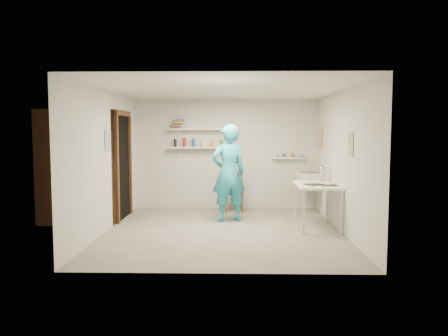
{
  "coord_description": "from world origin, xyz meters",
  "views": [
    {
      "loc": [
        0.18,
        -7.37,
        1.71
      ],
      "look_at": [
        0.0,
        0.4,
        1.05
      ],
      "focal_mm": 35.0,
      "sensor_mm": 36.0,
      "label": 1
    }
  ],
  "objects_px": {
    "belfast_sink": "(309,180)",
    "wooden_chair": "(234,191)",
    "man": "(229,173)",
    "desk_lamp": "(322,169)",
    "wall_clock": "(232,156)",
    "work_table": "(316,206)"
  },
  "relations": [
    {
      "from": "work_table",
      "to": "desk_lamp",
      "type": "xyz_separation_m",
      "value": [
        0.19,
        0.46,
        0.61
      ]
    },
    {
      "from": "work_table",
      "to": "desk_lamp",
      "type": "distance_m",
      "value": 0.79
    },
    {
      "from": "wall_clock",
      "to": "wooden_chair",
      "type": "distance_m",
      "value": 1.12
    },
    {
      "from": "desk_lamp",
      "to": "wall_clock",
      "type": "bearing_deg",
      "value": 171.15
    },
    {
      "from": "man",
      "to": "wooden_chair",
      "type": "height_order",
      "value": "man"
    },
    {
      "from": "wall_clock",
      "to": "wooden_chair",
      "type": "relative_size",
      "value": 0.37
    },
    {
      "from": "belfast_sink",
      "to": "wall_clock",
      "type": "bearing_deg",
      "value": -157.76
    },
    {
      "from": "belfast_sink",
      "to": "wooden_chair",
      "type": "distance_m",
      "value": 1.6
    },
    {
      "from": "wooden_chair",
      "to": "desk_lamp",
      "type": "relative_size",
      "value": 6.08
    },
    {
      "from": "belfast_sink",
      "to": "desk_lamp",
      "type": "relative_size",
      "value": 4.13
    },
    {
      "from": "belfast_sink",
      "to": "work_table",
      "type": "height_order",
      "value": "belfast_sink"
    },
    {
      "from": "wall_clock",
      "to": "work_table",
      "type": "distance_m",
      "value": 1.86
    },
    {
      "from": "wall_clock",
      "to": "work_table",
      "type": "xyz_separation_m",
      "value": [
        1.49,
        -0.73,
        -0.83
      ]
    },
    {
      "from": "work_table",
      "to": "man",
      "type": "bearing_deg",
      "value": 161.65
    },
    {
      "from": "man",
      "to": "desk_lamp",
      "type": "distance_m",
      "value": 1.76
    },
    {
      "from": "man",
      "to": "desk_lamp",
      "type": "bearing_deg",
      "value": 159.24
    },
    {
      "from": "work_table",
      "to": "desk_lamp",
      "type": "height_order",
      "value": "desk_lamp"
    },
    {
      "from": "wooden_chair",
      "to": "belfast_sink",
      "type": "bearing_deg",
      "value": -6.98
    },
    {
      "from": "belfast_sink",
      "to": "work_table",
      "type": "distance_m",
      "value": 1.42
    },
    {
      "from": "belfast_sink",
      "to": "man",
      "type": "height_order",
      "value": "man"
    },
    {
      "from": "man",
      "to": "wooden_chair",
      "type": "relative_size",
      "value": 2.07
    },
    {
      "from": "man",
      "to": "wall_clock",
      "type": "relative_size",
      "value": 5.56
    }
  ]
}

